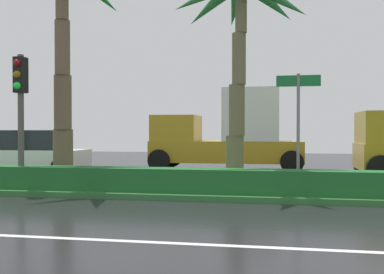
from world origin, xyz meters
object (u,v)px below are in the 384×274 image
Objects in this scene: street_name_sign at (298,116)px; box_truck_lead at (229,134)px; traffic_signal_median_left at (20,96)px; palm_tree_mid_left at (62,3)px; palm_tree_centre_left at (241,10)px; car_in_traffic_leading at (33,153)px.

box_truck_lead reaches higher than street_name_sign.
palm_tree_mid_left is at bearing 62.23° from traffic_signal_median_left.
traffic_signal_median_left is (-5.82, -1.38, -2.39)m from palm_tree_centre_left.
palm_tree_mid_left reaches higher than street_name_sign.
car_in_traffic_leading is (-3.29, 4.13, -4.60)m from palm_tree_mid_left.
street_name_sign is 8.15m from box_truck_lead.
car_in_traffic_leading is at bearing 155.09° from palm_tree_centre_left.
palm_tree_centre_left is 1.45× the size of car_in_traffic_leading.
box_truck_lead is (4.15, 7.10, -3.88)m from palm_tree_mid_left.
palm_tree_centre_left is 7.81m from box_truck_lead.
palm_tree_mid_left is at bearing -177.91° from palm_tree_centre_left.
palm_tree_mid_left is 1.08× the size of box_truck_lead.
street_name_sign is at bearing -28.12° from palm_tree_centre_left.
palm_tree_centre_left is 1.73× the size of traffic_signal_median_left.
traffic_signal_median_left is 0.56× the size of box_truck_lead.
box_truck_lead is (-1.04, 6.91, -3.48)m from palm_tree_centre_left.
car_in_traffic_leading is (-8.48, 3.94, -4.20)m from palm_tree_centre_left.
palm_tree_centre_left reaches higher than car_in_traffic_leading.
palm_tree_centre_left is 2.08× the size of street_name_sign.
car_in_traffic_leading is at bearing 21.79° from box_truck_lead.
palm_tree_centre_left is at bearing 2.09° from palm_tree_mid_left.
traffic_signal_median_left is 0.84× the size of car_in_traffic_leading.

